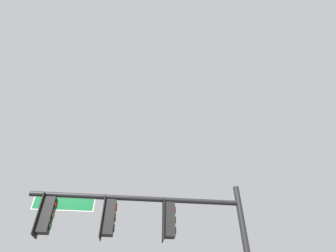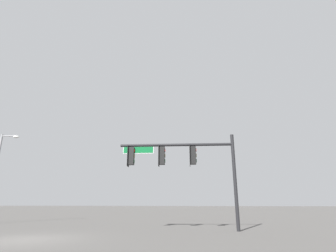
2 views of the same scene
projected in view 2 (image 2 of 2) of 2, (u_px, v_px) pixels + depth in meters
name	position (u px, v px, depth m)	size (l,w,h in m)	color
ground_plane	(23.00, 240.00, 11.15)	(400.00, 400.00, 0.00)	#514F4C
signal_pole_near	(181.00, 159.00, 16.04)	(6.96, 1.60, 5.61)	black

